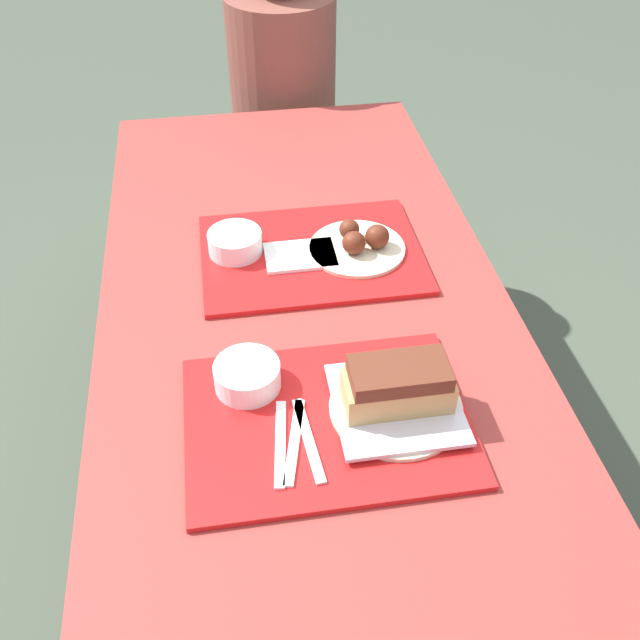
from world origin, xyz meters
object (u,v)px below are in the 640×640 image
(bowl_coleslaw_far, at_px, (235,241))
(wings_plate_far, at_px, (360,243))
(person_seated_across, at_px, (282,77))
(tray_far, at_px, (312,254))
(brisket_sandwich_plate, at_px, (397,393))
(tray_near, at_px, (327,421))
(bowl_coleslaw_near, at_px, (247,375))

(bowl_coleslaw_far, bearing_deg, wings_plate_far, -7.48)
(person_seated_across, bearing_deg, bowl_coleslaw_far, -102.77)
(tray_far, bearing_deg, brisket_sandwich_plate, -80.90)
(brisket_sandwich_plate, xyz_separation_m, bowl_coleslaw_far, (-0.23, 0.48, -0.01))
(brisket_sandwich_plate, relative_size, bowl_coleslaw_far, 1.96)
(brisket_sandwich_plate, distance_m, bowl_coleslaw_far, 0.53)
(tray_near, xyz_separation_m, tray_far, (0.04, 0.45, 0.00))
(tray_near, distance_m, tray_far, 0.46)
(person_seated_across, bearing_deg, tray_far, -92.92)
(tray_far, bearing_deg, bowl_coleslaw_far, 170.92)
(bowl_coleslaw_far, distance_m, person_seated_across, 0.92)
(tray_near, xyz_separation_m, bowl_coleslaw_near, (-0.12, 0.09, 0.03))
(tray_far, height_order, bowl_coleslaw_far, bowl_coleslaw_far)
(brisket_sandwich_plate, distance_m, wings_plate_far, 0.44)
(tray_far, relative_size, wings_plate_far, 2.27)
(brisket_sandwich_plate, bearing_deg, bowl_coleslaw_near, 159.02)
(tray_far, distance_m, bowl_coleslaw_far, 0.16)
(tray_near, relative_size, bowl_coleslaw_near, 4.10)
(tray_far, bearing_deg, tray_near, -95.26)
(bowl_coleslaw_near, xyz_separation_m, brisket_sandwich_plate, (0.23, -0.09, 0.01))
(brisket_sandwich_plate, bearing_deg, tray_near, -178.55)
(bowl_coleslaw_near, xyz_separation_m, person_seated_across, (0.21, 1.28, -0.04))
(brisket_sandwich_plate, relative_size, wings_plate_far, 1.08)
(tray_near, distance_m, bowl_coleslaw_near, 0.15)
(bowl_coleslaw_near, relative_size, person_seated_across, 0.15)
(bowl_coleslaw_near, distance_m, person_seated_across, 1.30)
(tray_near, xyz_separation_m, brisket_sandwich_plate, (0.11, 0.00, 0.04))
(tray_far, distance_m, bowl_coleslaw_near, 0.40)
(bowl_coleslaw_near, distance_m, wings_plate_far, 0.44)
(tray_far, relative_size, bowl_coleslaw_far, 4.10)
(bowl_coleslaw_far, relative_size, wings_plate_far, 0.55)
(tray_far, height_order, person_seated_across, person_seated_across)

